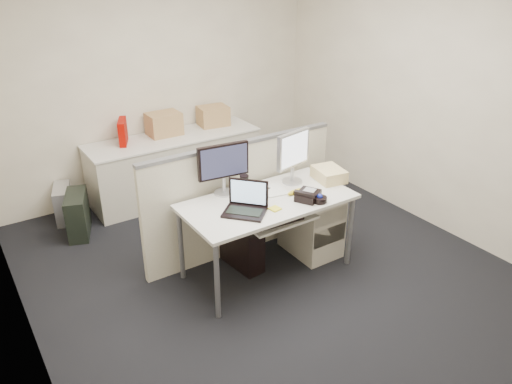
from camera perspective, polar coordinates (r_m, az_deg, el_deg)
floor at (r=4.70m, az=1.25°, el=-8.94°), size 4.00×4.50×0.01m
wall_back at (r=6.00m, az=-11.19°, el=12.59°), size 4.00×0.02×2.70m
wall_left at (r=3.44m, az=-27.14°, el=0.20°), size 0.02×4.50×2.70m
wall_right at (r=5.43m, az=19.36°, el=10.27°), size 0.02×4.50×2.70m
desk at (r=4.35m, az=1.33°, el=-1.67°), size 1.50×0.75×0.73m
keyboard_tray at (r=4.24m, az=2.71°, el=-3.14°), size 0.62×0.32×0.02m
drawer_pedestal at (r=4.84m, az=6.33°, el=-3.35°), size 0.40×0.55×0.65m
cubicle_partition at (r=4.74m, az=-1.74°, el=-0.83°), size 2.00×0.06×1.10m
back_counter at (r=6.02m, az=-9.19°, el=2.85°), size 2.00×0.60×0.72m
monitor_main at (r=4.35m, az=-3.74°, el=2.61°), size 0.48×0.23×0.47m
monitor_small at (r=4.57m, az=4.23°, el=3.91°), size 0.43×0.28×0.49m
laptop at (r=4.04m, az=-1.33°, el=-0.88°), size 0.41×0.42×0.25m
trackball at (r=4.31m, az=7.30°, el=-0.86°), size 0.12×0.12×0.05m
desk_phone at (r=4.34m, az=5.96°, el=-0.41°), size 0.27×0.26×0.07m
paper_stack at (r=4.49m, az=2.05°, el=0.21°), size 0.24×0.28×0.01m
sticky_pad at (r=4.16m, az=2.18°, el=-1.92°), size 0.10×0.10×0.01m
travel_mug at (r=4.40m, az=-1.34°, el=0.80°), size 0.09×0.09×0.16m
banana at (r=4.44m, az=4.60°, el=0.06°), size 0.20×0.06×0.04m
cellphone at (r=4.52m, az=0.95°, el=0.44°), size 0.09×0.12×0.01m
manila_folders at (r=4.73m, az=8.34°, el=2.03°), size 0.29×0.34×0.11m
keyboard at (r=4.18m, az=2.48°, el=-3.27°), size 0.45×0.19×0.02m
pc_tower_desk at (r=4.65m, az=-1.66°, el=-6.11°), size 0.23×0.48×0.43m
pc_tower_spare_dark at (r=5.47m, az=-19.70°, el=-2.42°), size 0.35×0.52×0.45m
pc_tower_spare_silver at (r=5.83m, az=-21.13°, el=-1.23°), size 0.28×0.45×0.39m
cardboard_box_left at (r=5.93m, az=-10.47°, el=7.57°), size 0.37×0.28×0.28m
cardboard_box_right at (r=6.20m, az=-4.91°, el=8.58°), size 0.38×0.31×0.25m
red_binder at (r=5.75m, az=-14.97°, el=6.59°), size 0.19×0.31×0.29m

